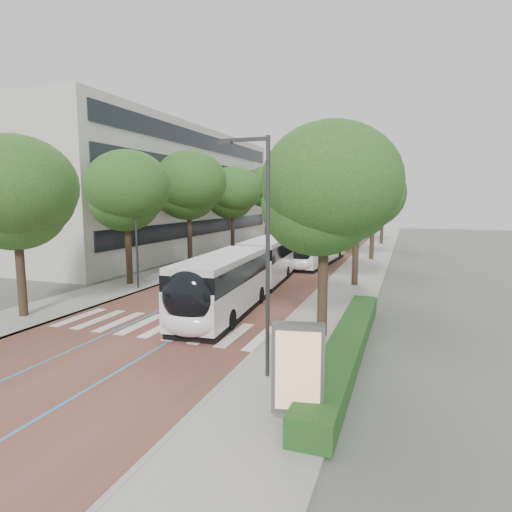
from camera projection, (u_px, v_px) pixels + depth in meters
The scene contains 22 objects.
ground at pixel (148, 333), 19.69m from camera, with size 160.00×160.00×0.00m, color #51544C.
road at pixel (319, 245), 57.02m from camera, with size 11.00×140.00×0.02m, color brown.
sidewalk_left at pixel (266, 243), 59.52m from camera, with size 4.00×140.00×0.12m, color #9A9792.
sidewalk_right at pixel (378, 247), 54.51m from camera, with size 4.00×140.00×0.12m, color #9A9792.
kerb_left at pixel (279, 243), 58.89m from camera, with size 0.20×140.00×0.14m, color gray.
kerb_right at pixel (362, 246), 55.15m from camera, with size 0.20×140.00×0.14m, color gray.
zebra_crossing at pixel (163, 327), 20.56m from camera, with size 10.55×3.60×0.01m.
lane_line_left at pixel (308, 245), 57.56m from camera, with size 0.12×126.00×0.01m, color #2987D0.
lane_line_right at pixel (331, 246), 56.49m from camera, with size 0.12×126.00×0.01m, color #2987D0.
office_building at pixel (141, 192), 51.41m from camera, with size 18.11×40.00×14.00m.
hedge at pixel (348, 344), 16.59m from camera, with size 1.20×14.00×0.80m, color #153B14.
streetlight_near at pixel (263, 239), 14.05m from camera, with size 1.82×0.20×8.00m.
streetlight_far at pixel (355, 214), 37.38m from camera, with size 1.82×0.20×8.00m.
lamp_post_left at pixel (136, 229), 28.65m from camera, with size 0.14×0.14×8.00m, color #333336.
trees_left at pixel (224, 194), 45.37m from camera, with size 6.43×61.11×10.10m.
trees_right at pixel (366, 198), 34.94m from camera, with size 5.90×47.61×8.86m.
lead_bus at pixel (245, 273), 26.05m from camera, with size 3.86×18.53×3.20m.
bus_queued_0 at pixel (317, 247), 40.08m from camera, with size 3.34×12.54×3.20m.
bus_queued_1 at pixel (337, 235), 53.51m from camera, with size 2.57×12.40×3.20m.
bus_queued_2 at pixel (348, 229), 65.06m from camera, with size 2.97×12.48×3.20m.
bus_queued_3 at pixel (359, 224), 76.75m from camera, with size 2.88×12.46×3.20m.
ad_panel at pixel (298, 374), 11.12m from camera, with size 1.41×0.63×2.83m.
Camera 1 is at (11.13, -16.25, 6.10)m, focal length 30.00 mm.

